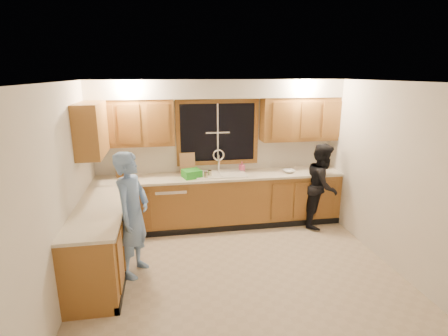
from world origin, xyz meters
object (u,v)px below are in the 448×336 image
(sink, at_px, (220,178))
(stove, at_px, (93,264))
(dish_crate, at_px, (192,174))
(man, at_px, (132,215))
(soap_bottle, at_px, (242,166))
(bowl, at_px, (289,171))
(dishwasher, at_px, (171,206))
(knife_block, at_px, (120,171))
(woman, at_px, (322,185))

(sink, relative_size, stove, 0.96)
(stove, height_order, dish_crate, dish_crate)
(man, xyz_separation_m, soap_bottle, (1.78, 1.48, 0.17))
(bowl, bearing_deg, stove, -149.75)
(man, height_order, dish_crate, man)
(dishwasher, relative_size, dish_crate, 2.89)
(knife_block, height_order, soap_bottle, knife_block)
(woman, xyz_separation_m, dish_crate, (-2.22, 0.23, 0.26))
(man, relative_size, knife_block, 8.53)
(dish_crate, xyz_separation_m, bowl, (1.70, 0.01, -0.04))
(sink, relative_size, woman, 0.59)
(dishwasher, xyz_separation_m, soap_bottle, (1.26, 0.16, 0.60))
(soap_bottle, height_order, bowl, soap_bottle)
(stove, distance_m, woman, 3.85)
(knife_block, xyz_separation_m, bowl, (2.88, -0.23, -0.07))
(man, bearing_deg, soap_bottle, -27.44)
(man, height_order, soap_bottle, man)
(dishwasher, bearing_deg, soap_bottle, 7.35)
(stove, bearing_deg, knife_block, 86.46)
(woman, relative_size, soap_bottle, 8.36)
(knife_block, bearing_deg, soap_bottle, -19.81)
(dish_crate, bearing_deg, woman, -5.80)
(sink, bearing_deg, dishwasher, -179.01)
(dishwasher, distance_m, soap_bottle, 1.40)
(man, bearing_deg, stove, 161.98)
(sink, height_order, dishwasher, sink)
(stove, xyz_separation_m, soap_bottle, (2.21, 1.97, 0.56))
(dishwasher, relative_size, woman, 0.56)
(man, bearing_deg, knife_block, 34.63)
(knife_block, xyz_separation_m, dish_crate, (1.18, -0.24, -0.03))
(dish_crate, relative_size, bowl, 1.43)
(stove, bearing_deg, bowl, 30.25)
(man, relative_size, bowl, 8.39)
(woman, xyz_separation_m, bowl, (-0.53, 0.24, 0.21))
(stove, relative_size, woman, 0.62)
(soap_bottle, bearing_deg, stove, -138.23)
(soap_bottle, bearing_deg, dishwasher, -172.65)
(man, bearing_deg, bowl, -41.15)
(knife_block, bearing_deg, man, -97.91)
(dishwasher, height_order, woman, woman)
(man, xyz_separation_m, dish_crate, (0.87, 1.24, 0.15))
(sink, xyz_separation_m, dishwasher, (-0.85, -0.01, -0.45))
(man, bearing_deg, dishwasher, 1.29)
(soap_bottle, xyz_separation_m, bowl, (0.79, -0.22, -0.06))
(knife_block, bearing_deg, dish_crate, -31.11)
(sink, distance_m, bowl, 1.20)
(stove, distance_m, soap_bottle, 3.01)
(man, distance_m, bowl, 2.86)
(woman, bearing_deg, dishwasher, 119.62)
(woman, distance_m, bowl, 0.62)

